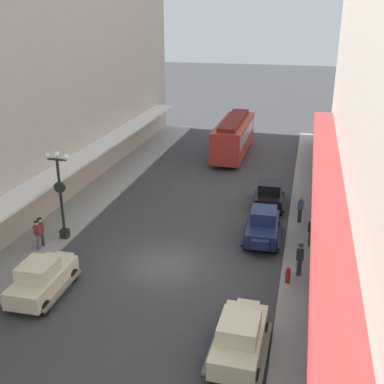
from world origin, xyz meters
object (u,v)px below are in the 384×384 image
Objects in this scene: fire_hydrant at (288,275)px; pedestrian_1 at (41,232)px; lamp_post_with_clock at (60,192)px; pedestrian_2 at (322,172)px; parked_car_3 at (263,225)px; pedestrian_4 at (311,232)px; parked_car_2 at (240,336)px; streetcar at (234,135)px; pedestrian_3 at (300,259)px; pedestrian_5 at (38,235)px; parked_car_1 at (269,194)px; pedestrian_0 at (300,209)px; parked_car_0 at (42,278)px.

fire_hydrant is 13.50m from pedestrian_1.
lamp_post_with_clock reaches higher than pedestrian_2.
pedestrian_4 is (2.67, -0.34, 0.05)m from parked_car_3.
parked_car_2 reaches higher than fire_hydrant.
streetcar is at bearing 70.11° from pedestrian_1.
fire_hydrant is at bearing -8.19° from lamp_post_with_clock.
pedestrian_2 is at bearing 72.33° from parked_car_3.
pedestrian_3 is 1.00× the size of pedestrian_5.
pedestrian_2 is (3.37, 10.59, 0.05)m from parked_car_3.
streetcar is (-4.30, 11.42, 0.96)m from parked_car_1.
pedestrian_0 is at bearing 22.56° from lamp_post_with_clock.
pedestrian_4 is 14.95m from pedestrian_5.
lamp_post_with_clock reaches higher than parked_car_0.
streetcar is 11.72× the size of fire_hydrant.
parked_car_2 is 2.56× the size of pedestrian_3.
parked_car_2 is 13.46m from pedestrian_1.
streetcar reaches higher than pedestrian_1.
pedestrian_0 is at bearing 81.91° from parked_car_2.
lamp_post_with_clock reaches higher than pedestrian_3.
pedestrian_4 is at bearing -62.95° from parked_car_1.
pedestrian_3 is at bearing 60.05° from fire_hydrant.
pedestrian_2 is (14.44, 13.30, -2.00)m from lamp_post_with_clock.
parked_car_2 reaches higher than pedestrian_5.
parked_car_1 is 1.01× the size of parked_car_2.
pedestrian_3 reaches higher than pedestrian_2.
fire_hydrant is at bearing -73.89° from streetcar.
lamp_post_with_clock reaches higher than pedestrian_1.
parked_car_3 is at bearing 110.32° from fire_hydrant.
pedestrian_4 is (2.77, -5.43, 0.05)m from parked_car_1.
parked_car_2 is 10.11m from parked_car_3.
pedestrian_3 is at bearing -4.24° from lamp_post_with_clock.
pedestrian_4 is (13.74, 2.37, -2.00)m from lamp_post_with_clock.
streetcar is 5.86× the size of pedestrian_0.
parked_car_2 is 13.24m from pedestrian_5.
parked_car_3 is 2.69m from pedestrian_4.
parked_car_0 is 12.27m from pedestrian_3.
streetcar reaches higher than pedestrian_3.
fire_hydrant is 7.28m from pedestrian_0.
pedestrian_2 is at bearing 57.72° from parked_car_1.
pedestrian_0 is 15.44m from pedestrian_5.
pedestrian_1 is (-2.53, 4.21, 0.07)m from parked_car_0.
lamp_post_with_clock is 13.11m from fire_hydrant.
pedestrian_5 is (-11.74, -4.32, 0.07)m from parked_car_3.
fire_hydrant is 0.50× the size of pedestrian_2.
pedestrian_5 is at bearing -141.04° from parked_car_1.
pedestrian_3 is at bearing -88.41° from pedestrian_0.
pedestrian_5 is at bearing -164.54° from pedestrian_4.
lamp_post_with_clock is at bearing -144.60° from parked_car_1.
lamp_post_with_clock reaches higher than parked_car_1.
lamp_post_with_clock is at bearing -166.28° from parked_car_3.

